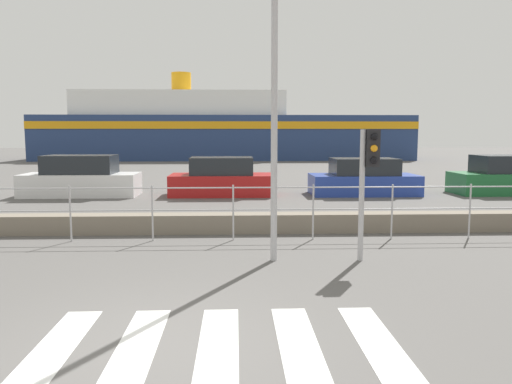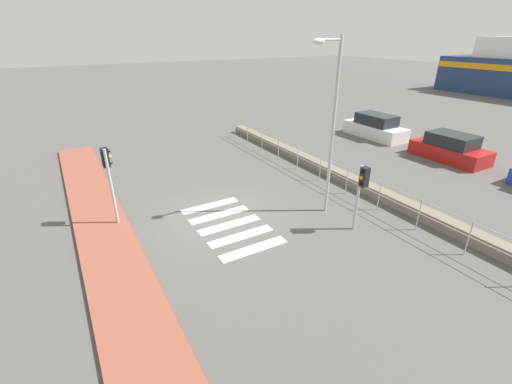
% 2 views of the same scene
% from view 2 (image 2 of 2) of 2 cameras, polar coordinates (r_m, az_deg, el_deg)
% --- Properties ---
extents(ground_plane, '(160.00, 160.00, 0.00)m').
position_cam_2_polar(ground_plane, '(13.32, -5.86, -4.08)').
color(ground_plane, '#565451').
extents(sidewalk_brick, '(24.00, 1.80, 0.12)m').
position_cam_2_polar(sidewalk_brick, '(12.45, -23.39, -8.14)').
color(sidewalk_brick, '#934C3D').
rests_on(sidewalk_brick, ground_plane).
extents(crosswalk, '(4.05, 2.40, 0.01)m').
position_cam_2_polar(crosswalk, '(12.73, -4.44, -5.47)').
color(crosswalk, silver).
rests_on(crosswalk, ground_plane).
extents(seawall, '(21.73, 0.55, 0.45)m').
position_cam_2_polar(seawall, '(16.68, 14.80, 2.20)').
color(seawall, slate).
rests_on(seawall, ground_plane).
extents(harbor_fence, '(19.60, 0.04, 1.23)m').
position_cam_2_polar(harbor_fence, '(15.89, 12.76, 3.54)').
color(harbor_fence, '#B2B2B5').
rests_on(harbor_fence, ground_plane).
extents(traffic_light_near, '(0.34, 0.32, 2.92)m').
position_cam_2_polar(traffic_light_near, '(12.89, -23.42, 3.38)').
color(traffic_light_near, '#B2B2B5').
rests_on(traffic_light_near, ground_plane).
extents(traffic_light_far, '(0.34, 0.32, 2.43)m').
position_cam_2_polar(traffic_light_far, '(12.09, 17.21, 1.16)').
color(traffic_light_far, '#B2B2B5').
rests_on(traffic_light_far, ground_plane).
extents(streetlamp, '(0.32, 1.22, 6.40)m').
position_cam_2_polar(streetlamp, '(12.52, 12.22, 12.95)').
color(streetlamp, '#B2B2B5').
rests_on(streetlamp, ground_plane).
extents(parked_car_white, '(4.29, 1.73, 1.55)m').
position_cam_2_polar(parked_car_white, '(24.93, 19.25, 10.13)').
color(parked_car_white, silver).
rests_on(parked_car_white, ground_plane).
extents(parked_car_red, '(3.94, 1.87, 1.46)m').
position_cam_2_polar(parked_car_red, '(21.98, 29.62, 6.30)').
color(parked_car_red, '#B21919').
rests_on(parked_car_red, ground_plane).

